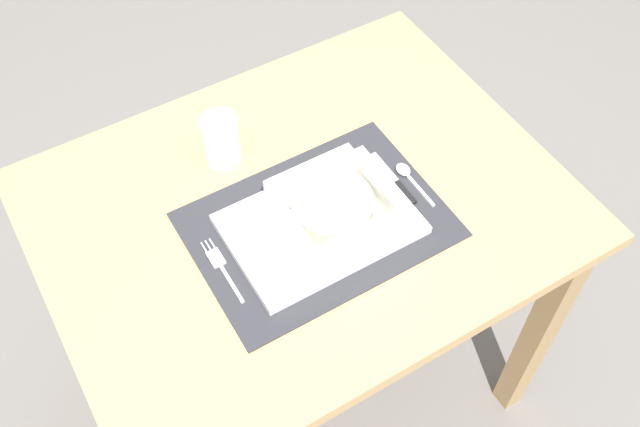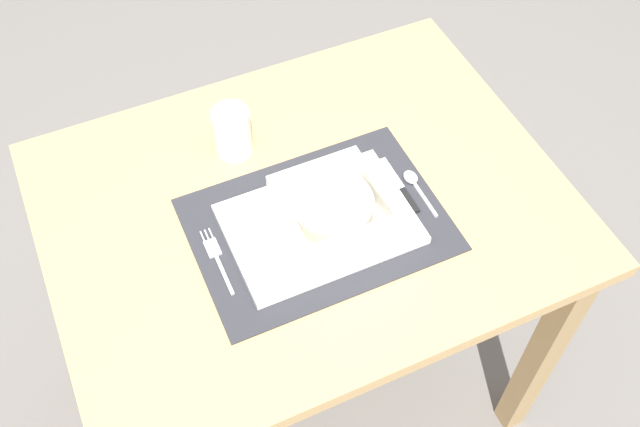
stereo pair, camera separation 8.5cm
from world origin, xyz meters
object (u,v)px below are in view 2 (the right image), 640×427
object	(u,v)px
butter_knife	(401,188)
drinking_glass	(233,134)
dining_table	(306,238)
spoon	(414,182)
porridge_bowl	(332,209)
fork	(216,256)

from	to	relation	value
butter_knife	drinking_glass	bearing A→B (deg)	137.15
dining_table	spoon	xyz separation A→B (m)	(0.19, -0.04, 0.12)
spoon	butter_knife	xyz separation A→B (m)	(-0.03, -0.00, -0.00)
dining_table	butter_knife	world-z (taller)	butter_knife
porridge_bowl	drinking_glass	bearing A→B (deg)	111.87
dining_table	butter_knife	size ratio (longest dim) A/B	6.73
fork	drinking_glass	bearing A→B (deg)	59.65
spoon	drinking_glass	bearing A→B (deg)	137.53
spoon	butter_knife	distance (m)	0.03
dining_table	butter_knife	bearing A→B (deg)	-15.72
butter_knife	spoon	bearing A→B (deg)	6.13
porridge_bowl	fork	distance (m)	0.21
porridge_bowl	drinking_glass	world-z (taller)	drinking_glass
porridge_bowl	drinking_glass	xyz separation A→B (m)	(-0.09, 0.23, -0.00)
dining_table	drinking_glass	bearing A→B (deg)	112.63
dining_table	spoon	world-z (taller)	spoon
porridge_bowl	butter_knife	xyz separation A→B (m)	(0.14, 0.02, -0.04)
porridge_bowl	fork	bearing A→B (deg)	175.67
butter_knife	fork	bearing A→B (deg)	179.46
porridge_bowl	fork	xyz separation A→B (m)	(-0.20, 0.02, -0.04)
spoon	drinking_glass	xyz separation A→B (m)	(-0.26, 0.21, 0.03)
butter_knife	dining_table	bearing A→B (deg)	163.62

